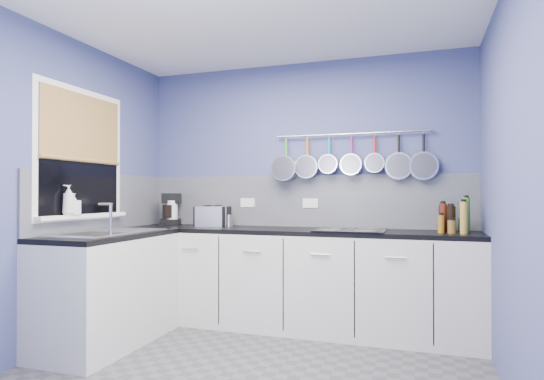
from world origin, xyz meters
The scene contains 42 objects.
wall_back centered at (0.00, 1.51, 1.25)m, with size 3.20×0.02×2.50m, color #3E4579.
wall_front centered at (0.00, -1.51, 1.25)m, with size 3.20×0.02×2.50m, color #3E4579.
wall_left centered at (-1.61, 0.00, 1.25)m, with size 0.02×3.00×2.50m, color #3E4579.
wall_right centered at (1.61, 0.00, 1.25)m, with size 0.02×3.00×2.50m, color #3E4579.
backsplash_back centered at (0.00, 1.49, 1.15)m, with size 3.20×0.02×0.50m, color gray.
backsplash_left centered at (-1.59, 0.60, 1.15)m, with size 0.02×1.80×0.50m, color gray.
cabinet_run_back centered at (0.00, 1.20, 0.43)m, with size 3.20×0.60×0.86m, color silver.
worktop_back centered at (0.00, 1.20, 0.88)m, with size 3.20×0.60×0.04m, color black.
cabinet_run_left centered at (-1.30, 0.30, 0.43)m, with size 0.60×1.20×0.86m, color silver.
worktop_left centered at (-1.30, 0.30, 0.88)m, with size 0.60×1.20×0.04m, color black.
window_frame centered at (-1.58, 0.30, 1.55)m, with size 0.01×1.00×1.10m, color white.
window_glass centered at (-1.57, 0.30, 1.55)m, with size 0.01×0.90×1.00m, color black.
bamboo_blind centered at (-1.56, 0.30, 1.77)m, with size 0.01×0.90×0.55m, color #8F6B49.
window_sill centered at (-1.55, 0.30, 1.04)m, with size 0.10×0.98×0.03m, color white.
sink_unit centered at (-1.30, 0.30, 0.90)m, with size 0.50×0.95×0.01m, color silver.
mixer_tap centered at (-1.14, 0.12, 1.03)m, with size 0.12×0.08×0.26m, color silver, non-canonical shape.
socket_left centered at (-0.55, 1.48, 1.13)m, with size 0.15×0.01×0.09m, color white.
socket_right centered at (0.10, 1.48, 1.13)m, with size 0.15×0.01×0.09m, color white.
pot_rail centered at (0.50, 1.45, 1.78)m, with size 0.02×0.02×1.45m, color silver.
soap_bottle_a centered at (-1.53, 0.11, 1.17)m, with size 0.09×0.09×0.24m, color white.
soap_bottle_b centered at (-1.53, 0.17, 1.14)m, with size 0.08×0.08×0.17m, color white.
paper_towel centered at (-1.31, 1.29, 1.03)m, with size 0.11×0.11×0.25m, color white.
coffee_maker centered at (-1.33, 1.30, 1.06)m, with size 0.18×0.20×0.33m, color black, non-canonical shape.
toaster centered at (-0.83, 1.25, 1.00)m, with size 0.31×0.17×0.20m, color silver.
canister centered at (-0.68, 1.29, 0.96)m, with size 0.08×0.08×0.12m, color silver.
hob centered at (0.54, 1.15, 0.91)m, with size 0.59×0.52×0.01m, color black.
pan_0 centered at (-0.13, 1.44, 1.56)m, with size 0.25×0.13×0.44m, color silver, non-canonical shape.
pan_1 centered at (0.08, 1.44, 1.57)m, with size 0.23×0.08×0.42m, color silver, non-canonical shape.
pan_2 centered at (0.29, 1.44, 1.59)m, with size 0.18×0.10×0.37m, color silver, non-canonical shape.
pan_3 centered at (0.50, 1.44, 1.58)m, with size 0.20×0.09×0.39m, color silver, non-canonical shape.
pan_4 centered at (0.71, 1.44, 1.59)m, with size 0.18×0.08×0.37m, color silver, non-canonical shape.
pan_5 centered at (0.92, 1.44, 1.57)m, with size 0.24×0.06×0.43m, color silver, non-canonical shape.
pan_6 centered at (1.14, 1.44, 1.56)m, with size 0.25×0.06×0.44m, color silver, non-canonical shape.
condiment_0 centered at (1.44, 1.32, 0.95)m, with size 0.07×0.07×0.11m, color #265919.
condiment_1 centered at (1.35, 1.32, 0.98)m, with size 0.05×0.05×0.15m, color brown.
condiment_2 centered at (1.28, 1.32, 1.01)m, with size 0.06×0.06×0.23m, color black.
condiment_3 centered at (1.46, 1.23, 1.04)m, with size 0.05×0.05×0.29m, color #3F721E.
condiment_4 centered at (1.34, 1.22, 1.01)m, with size 0.07×0.07×0.22m, color black.
condiment_5 centered at (1.29, 1.23, 1.02)m, with size 0.06×0.06×0.24m, color #4C190C.
condiment_6 centered at (1.43, 1.11, 1.03)m, with size 0.06×0.06×0.26m, color olive.
condiment_7 centered at (1.34, 1.14, 0.95)m, with size 0.06×0.06×0.11m, color brown.
condiment_8 centered at (1.26, 1.14, 0.97)m, with size 0.05×0.05×0.15m, color #8C5914.
Camera 1 is at (1.11, -2.74, 1.21)m, focal length 29.61 mm.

